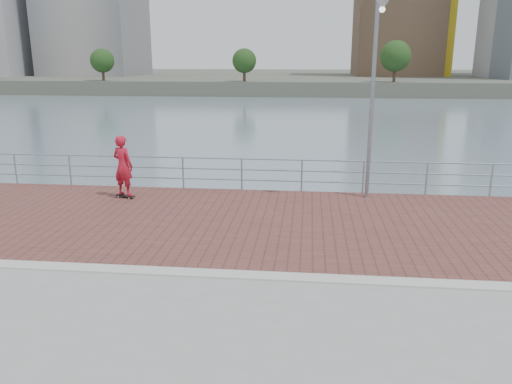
# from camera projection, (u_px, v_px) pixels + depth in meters

# --- Properties ---
(water) EXTENTS (400.00, 400.00, 0.00)m
(water) POSITION_uv_depth(u_px,v_px,m) (246.00, 361.00, 10.93)
(water) COLOR slate
(water) RESTS_ON ground
(brick_lane) EXTENTS (40.00, 6.80, 0.02)m
(brick_lane) POSITION_uv_depth(u_px,v_px,m) (262.00, 222.00, 13.86)
(brick_lane) COLOR brown
(brick_lane) RESTS_ON seawall
(curb) EXTENTS (40.00, 0.40, 0.06)m
(curb) POSITION_uv_depth(u_px,v_px,m) (246.00, 276.00, 10.40)
(curb) COLOR #B7B5AD
(curb) RESTS_ON seawall
(far_shore) EXTENTS (320.00, 95.00, 2.50)m
(far_shore) POSITION_uv_depth(u_px,v_px,m) (306.00, 78.00, 128.20)
(far_shore) COLOR #4C5142
(far_shore) RESTS_ON ground
(guardrail) EXTENTS (39.06, 0.06, 1.13)m
(guardrail) POSITION_uv_depth(u_px,v_px,m) (272.00, 171.00, 16.94)
(guardrail) COLOR #8C9EA8
(guardrail) RESTS_ON brick_lane
(street_lamp) EXTENTS (0.47, 1.35, 6.39)m
(street_lamp) POSITION_uv_depth(u_px,v_px,m) (377.00, 54.00, 14.69)
(street_lamp) COLOR slate
(street_lamp) RESTS_ON brick_lane
(skateboard) EXTENTS (0.71, 0.41, 0.08)m
(skateboard) POSITION_uv_depth(u_px,v_px,m) (125.00, 196.00, 16.21)
(skateboard) COLOR black
(skateboard) RESTS_ON brick_lane
(skateboarder) EXTENTS (0.83, 0.69, 1.95)m
(skateboarder) POSITION_uv_depth(u_px,v_px,m) (123.00, 166.00, 15.95)
(skateboarder) COLOR red
(skateboarder) RESTS_ON skateboard
(shoreline_trees) EXTENTS (144.56, 5.02, 6.70)m
(shoreline_trees) POSITION_uv_depth(u_px,v_px,m) (377.00, 59.00, 82.00)
(shoreline_trees) COLOR #473323
(shoreline_trees) RESTS_ON far_shore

